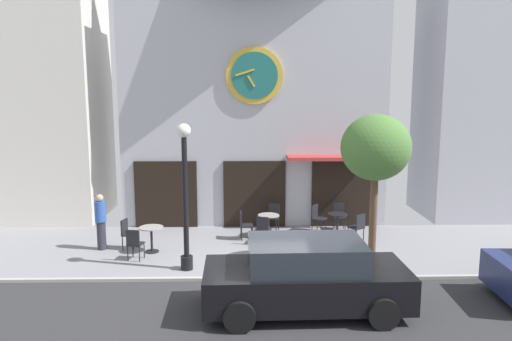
{
  "coord_description": "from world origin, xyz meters",
  "views": [
    {
      "loc": [
        -0.36,
        -11.55,
        4.63
      ],
      "look_at": [
        -0.06,
        2.49,
        2.37
      ],
      "focal_mm": 34.3,
      "sensor_mm": 36.0,
      "label": 1
    }
  ],
  "objects_px": {
    "cafe_chair_facing_street": "(317,216)",
    "parked_car_black": "(306,276)",
    "pedestrian_blue": "(101,221)",
    "cafe_table_leftmost": "(269,221)",
    "street_lamp": "(185,197)",
    "cafe_table_near_curb": "(337,221)",
    "cafe_chair_corner": "(339,214)",
    "street_tree": "(376,149)",
    "cafe_chair_outer": "(263,228)",
    "cafe_table_center": "(151,234)",
    "cafe_chair_near_lamp": "(358,225)",
    "cafe_chair_curbside": "(128,232)",
    "cafe_chair_near_tree": "(273,215)",
    "cafe_chair_mid_row": "(244,223)",
    "cafe_chair_under_awning": "(134,242)"
  },
  "relations": [
    {
      "from": "cafe_chair_under_awning",
      "to": "parked_car_black",
      "type": "xyz_separation_m",
      "value": [
        4.35,
        -3.23,
        0.23
      ]
    },
    {
      "from": "cafe_table_leftmost",
      "to": "cafe_chair_curbside",
      "type": "bearing_deg",
      "value": -164.94
    },
    {
      "from": "cafe_chair_near_lamp",
      "to": "cafe_chair_curbside",
      "type": "height_order",
      "value": "same"
    },
    {
      "from": "cafe_chair_facing_street",
      "to": "parked_car_black",
      "type": "relative_size",
      "value": 0.21
    },
    {
      "from": "cafe_chair_outer",
      "to": "pedestrian_blue",
      "type": "distance_m",
      "value": 4.85
    },
    {
      "from": "cafe_chair_facing_street",
      "to": "cafe_chair_corner",
      "type": "xyz_separation_m",
      "value": [
        0.79,
        0.23,
        0.0
      ]
    },
    {
      "from": "cafe_chair_near_lamp",
      "to": "pedestrian_blue",
      "type": "xyz_separation_m",
      "value": [
        -7.78,
        -0.56,
        0.33
      ]
    },
    {
      "from": "cafe_table_leftmost",
      "to": "cafe_chair_corner",
      "type": "xyz_separation_m",
      "value": [
        2.44,
        0.83,
        0.02
      ]
    },
    {
      "from": "street_lamp",
      "to": "cafe_table_near_curb",
      "type": "bearing_deg",
      "value": 32.66
    },
    {
      "from": "street_lamp",
      "to": "cafe_table_near_curb",
      "type": "relative_size",
      "value": 5.14
    },
    {
      "from": "cafe_table_leftmost",
      "to": "street_lamp",
      "type": "bearing_deg",
      "value": -128.42
    },
    {
      "from": "cafe_table_center",
      "to": "street_tree",
      "type": "bearing_deg",
      "value": -13.2
    },
    {
      "from": "pedestrian_blue",
      "to": "parked_car_black",
      "type": "height_order",
      "value": "pedestrian_blue"
    },
    {
      "from": "cafe_table_center",
      "to": "cafe_chair_mid_row",
      "type": "relative_size",
      "value": 0.84
    },
    {
      "from": "cafe_chair_corner",
      "to": "cafe_chair_near_tree",
      "type": "relative_size",
      "value": 1.0
    },
    {
      "from": "cafe_chair_facing_street",
      "to": "parked_car_black",
      "type": "xyz_separation_m",
      "value": [
        -1.12,
        -6.0,
        0.23
      ]
    },
    {
      "from": "cafe_table_center",
      "to": "cafe_chair_facing_street",
      "type": "bearing_deg",
      "value": 21.81
    },
    {
      "from": "cafe_chair_outer",
      "to": "cafe_chair_near_lamp",
      "type": "height_order",
      "value": "same"
    },
    {
      "from": "cafe_table_center",
      "to": "pedestrian_blue",
      "type": "distance_m",
      "value": 1.6
    },
    {
      "from": "cafe_table_center",
      "to": "cafe_chair_corner",
      "type": "distance_m",
      "value": 6.35
    },
    {
      "from": "cafe_table_center",
      "to": "cafe_chair_facing_street",
      "type": "distance_m",
      "value": 5.53
    },
    {
      "from": "cafe_table_near_curb",
      "to": "cafe_chair_curbside",
      "type": "xyz_separation_m",
      "value": [
        -6.48,
        -1.15,
        0.03
      ]
    },
    {
      "from": "cafe_table_near_curb",
      "to": "cafe_chair_facing_street",
      "type": "bearing_deg",
      "value": 134.57
    },
    {
      "from": "cafe_table_near_curb",
      "to": "street_tree",
      "type": "bearing_deg",
      "value": -82.67
    },
    {
      "from": "cafe_chair_corner",
      "to": "cafe_chair_near_lamp",
      "type": "bearing_deg",
      "value": -77.57
    },
    {
      "from": "cafe_chair_corner",
      "to": "pedestrian_blue",
      "type": "height_order",
      "value": "pedestrian_blue"
    },
    {
      "from": "cafe_chair_under_awning",
      "to": "parked_car_black",
      "type": "height_order",
      "value": "parked_car_black"
    },
    {
      "from": "cafe_table_near_curb",
      "to": "cafe_chair_near_lamp",
      "type": "height_order",
      "value": "cafe_chair_near_lamp"
    },
    {
      "from": "cafe_chair_mid_row",
      "to": "cafe_chair_near_tree",
      "type": "height_order",
      "value": "same"
    },
    {
      "from": "cafe_chair_facing_street",
      "to": "cafe_chair_curbside",
      "type": "bearing_deg",
      "value": -163.59
    },
    {
      "from": "parked_car_black",
      "to": "pedestrian_blue",
      "type": "bearing_deg",
      "value": 142.64
    },
    {
      "from": "cafe_chair_facing_street",
      "to": "pedestrian_blue",
      "type": "height_order",
      "value": "pedestrian_blue"
    },
    {
      "from": "cafe_chair_facing_street",
      "to": "street_lamp",
      "type": "bearing_deg",
      "value": -138.57
    },
    {
      "from": "cafe_chair_corner",
      "to": "street_tree",
      "type": "bearing_deg",
      "value": -87.49
    },
    {
      "from": "street_tree",
      "to": "cafe_chair_outer",
      "type": "xyz_separation_m",
      "value": [
        -2.8,
        2.05,
        -2.66
      ]
    },
    {
      "from": "cafe_chair_mid_row",
      "to": "street_tree",
      "type": "bearing_deg",
      "value": -37.81
    },
    {
      "from": "cafe_chair_under_awning",
      "to": "street_lamp",
      "type": "bearing_deg",
      "value": -24.94
    },
    {
      "from": "cafe_chair_outer",
      "to": "cafe_chair_under_awning",
      "type": "height_order",
      "value": "same"
    },
    {
      "from": "cafe_table_leftmost",
      "to": "cafe_chair_near_tree",
      "type": "relative_size",
      "value": 0.81
    },
    {
      "from": "street_lamp",
      "to": "pedestrian_blue",
      "type": "xyz_separation_m",
      "value": [
        -2.73,
        1.72,
        -1.09
      ]
    },
    {
      "from": "cafe_table_near_curb",
      "to": "parked_car_black",
      "type": "distance_m",
      "value": 5.68
    },
    {
      "from": "cafe_table_leftmost",
      "to": "cafe_chair_facing_street",
      "type": "relative_size",
      "value": 0.81
    },
    {
      "from": "cafe_table_leftmost",
      "to": "parked_car_black",
      "type": "height_order",
      "value": "parked_car_black"
    },
    {
      "from": "street_tree",
      "to": "cafe_chair_outer",
      "type": "bearing_deg",
      "value": 143.73
    },
    {
      "from": "cafe_chair_facing_street",
      "to": "cafe_chair_curbside",
      "type": "xyz_separation_m",
      "value": [
        -5.91,
        -1.74,
        0.0
      ]
    },
    {
      "from": "cafe_table_leftmost",
      "to": "cafe_chair_corner",
      "type": "bearing_deg",
      "value": 18.68
    },
    {
      "from": "cafe_chair_facing_street",
      "to": "cafe_chair_near_tree",
      "type": "bearing_deg",
      "value": 172.2
    },
    {
      "from": "cafe_chair_outer",
      "to": "cafe_chair_curbside",
      "type": "xyz_separation_m",
      "value": [
        -4.05,
        -0.31,
        0.0
      ]
    },
    {
      "from": "cafe_table_near_curb",
      "to": "cafe_table_leftmost",
      "type": "bearing_deg",
      "value": -179.72
    },
    {
      "from": "cafe_chair_outer",
      "to": "cafe_table_near_curb",
      "type": "bearing_deg",
      "value": 19.19
    }
  ]
}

